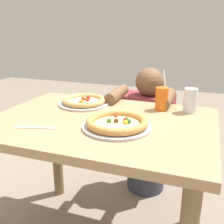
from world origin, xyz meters
TOP-DOWN VIEW (x-y plane):
  - dining_table at (0.00, 0.00)m, footprint 1.11×0.81m
  - pizza_near at (0.11, -0.08)m, footprint 0.32×0.32m
  - pizza_far at (-0.19, 0.21)m, footprint 0.30×0.30m
  - drink_cup_colored at (0.26, 0.27)m, footprint 0.07×0.07m
  - water_cup_clear at (0.41, 0.28)m, footprint 0.07×0.07m
  - fork at (-0.23, -0.21)m, footprint 0.20×0.08m
  - diner_seated at (0.11, 0.61)m, footprint 0.39×0.51m

SIDE VIEW (x-z plane):
  - diner_seated at x=0.11m, z-range -0.03..0.90m
  - dining_table at x=0.00m, z-range 0.25..1.00m
  - fork at x=-0.23m, z-range 0.75..0.75m
  - pizza_far at x=-0.19m, z-range 0.75..0.79m
  - pizza_near at x=0.11m, z-range 0.75..0.79m
  - drink_cup_colored at x=0.26m, z-range 0.70..0.93m
  - water_cup_clear at x=0.41m, z-range 0.75..0.88m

